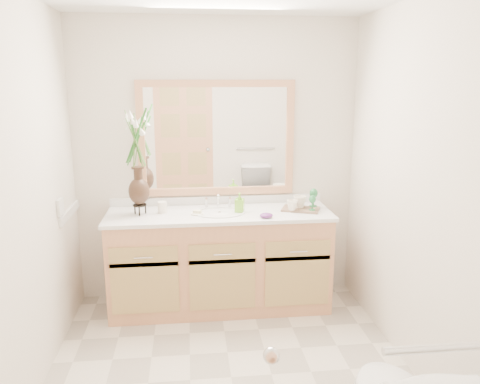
{
  "coord_description": "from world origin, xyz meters",
  "views": [
    {
      "loc": [
        -0.24,
        -2.67,
        1.88
      ],
      "look_at": [
        0.13,
        0.65,
        1.08
      ],
      "focal_mm": 35.0,
      "sensor_mm": 36.0,
      "label": 1
    }
  ],
  "objects": [
    {
      "name": "soap_dish",
      "position": [
        -0.18,
        0.97,
        0.84
      ],
      "size": [
        0.11,
        0.11,
        0.03
      ],
      "color": "white",
      "rests_on": "counter"
    },
    {
      "name": "wall_right",
      "position": [
        1.2,
        0.0,
        1.2
      ],
      "size": [
        0.02,
        2.6,
        2.4
      ],
      "primitive_type": "cube",
      "color": "beige",
      "rests_on": "floor"
    },
    {
      "name": "goblet_back",
      "position": [
        0.8,
        1.06,
        0.95
      ],
      "size": [
        0.07,
        0.07,
        0.15
      ],
      "color": "#287840",
      "rests_on": "tray"
    },
    {
      "name": "mug_left",
      "position": [
        0.6,
        0.97,
        0.89
      ],
      "size": [
        0.09,
        0.09,
        0.09
      ],
      "primitive_type": "imported",
      "rotation": [
        0.0,
        0.0,
        -0.03
      ],
      "color": "white",
      "rests_on": "tray"
    },
    {
      "name": "wall_left",
      "position": [
        -1.2,
        0.0,
        1.2
      ],
      "size": [
        0.02,
        2.6,
        2.4
      ],
      "primitive_type": "cube",
      "color": "beige",
      "rests_on": "floor"
    },
    {
      "name": "mug_right",
      "position": [
        0.68,
        1.04,
        0.9
      ],
      "size": [
        0.11,
        0.11,
        0.11
      ],
      "primitive_type": "imported",
      "rotation": [
        0.0,
        0.0,
        0.09
      ],
      "color": "white",
      "rests_on": "tray"
    },
    {
      "name": "floor",
      "position": [
        0.0,
        0.0,
        0.0
      ],
      "size": [
        2.6,
        2.6,
        0.0
      ],
      "primitive_type": "plane",
      "color": "beige",
      "rests_on": "ground"
    },
    {
      "name": "grab_bar",
      "position": [
        0.7,
        -1.27,
        0.95
      ],
      "size": [
        0.55,
        0.03,
        0.03
      ],
      "primitive_type": "cylinder",
      "rotation": [
        0.0,
        1.57,
        0.0
      ],
      "color": "silver",
      "rests_on": "wall_front"
    },
    {
      "name": "goblet_front",
      "position": [
        0.76,
        0.94,
        0.93
      ],
      "size": [
        0.06,
        0.06,
        0.13
      ],
      "color": "#287840",
      "rests_on": "tray"
    },
    {
      "name": "soap_bottle",
      "position": [
        0.17,
        1.02,
        0.9
      ],
      "size": [
        0.08,
        0.08,
        0.14
      ],
      "primitive_type": "imported",
      "rotation": [
        0.0,
        0.0,
        -0.27
      ],
      "color": "#7ACA2F",
      "rests_on": "counter"
    },
    {
      "name": "tumbler",
      "position": [
        -0.46,
        1.05,
        0.88
      ],
      "size": [
        0.07,
        0.07,
        0.09
      ],
      "primitive_type": "cylinder",
      "color": "white",
      "rests_on": "counter"
    },
    {
      "name": "counter",
      "position": [
        0.0,
        1.01,
        0.82
      ],
      "size": [
        1.84,
        0.57,
        0.03
      ],
      "primitive_type": "cube",
      "color": "white",
      "rests_on": "vanity"
    },
    {
      "name": "flower_vase",
      "position": [
        -0.64,
        1.03,
        1.38
      ],
      "size": [
        0.2,
        0.2,
        0.81
      ],
      "rotation": [
        0.0,
        0.0,
        -0.28
      ],
      "color": "black",
      "rests_on": "counter"
    },
    {
      "name": "vanity",
      "position": [
        0.0,
        1.01,
        0.4
      ],
      "size": [
        1.8,
        0.55,
        0.8
      ],
      "color": "tan",
      "rests_on": "floor"
    },
    {
      "name": "door",
      "position": [
        -0.3,
        -1.29,
        1.0
      ],
      "size": [
        0.8,
        0.03,
        2.0
      ],
      "primitive_type": "cube",
      "color": "tan",
      "rests_on": "floor"
    },
    {
      "name": "purple_dish",
      "position": [
        0.36,
        0.82,
        0.85
      ],
      "size": [
        0.13,
        0.12,
        0.04
      ],
      "primitive_type": "ellipsoid",
      "rotation": [
        0.0,
        0.0,
        -0.41
      ],
      "color": "#61256F",
      "rests_on": "counter"
    },
    {
      "name": "tray",
      "position": [
        0.68,
        1.01,
        0.84
      ],
      "size": [
        0.35,
        0.3,
        0.02
      ],
      "primitive_type": "cube",
      "rotation": [
        0.0,
        0.0,
        -0.38
      ],
      "color": "brown",
      "rests_on": "counter"
    },
    {
      "name": "mirror",
      "position": [
        0.0,
        1.28,
        1.41
      ],
      "size": [
        1.32,
        0.04,
        0.97
      ],
      "color": "white",
      "rests_on": "wall_back"
    },
    {
      "name": "switch_plate",
      "position": [
        -1.19,
        0.76,
        0.98
      ],
      "size": [
        0.02,
        0.12,
        0.12
      ],
      "primitive_type": "cube",
      "color": "white",
      "rests_on": "wall_left"
    },
    {
      "name": "wall_front",
      "position": [
        0.0,
        -1.3,
        1.2
      ],
      "size": [
        2.4,
        0.02,
        2.4
      ],
      "primitive_type": "cube",
      "color": "beige",
      "rests_on": "floor"
    },
    {
      "name": "sink",
      "position": [
        0.0,
        1.0,
        0.78
      ],
      "size": [
        0.38,
        0.34,
        0.23
      ],
      "color": "white",
      "rests_on": "counter"
    },
    {
      "name": "wall_back",
      "position": [
        0.0,
        1.3,
        1.2
      ],
      "size": [
        2.4,
        0.02,
        2.4
      ],
      "primitive_type": "cube",
      "color": "beige",
      "rests_on": "floor"
    }
  ]
}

